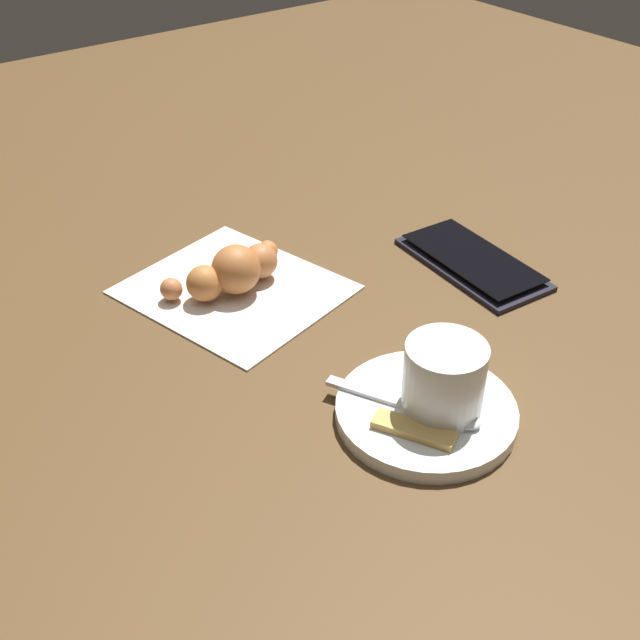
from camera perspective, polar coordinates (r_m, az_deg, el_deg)
The scene contains 8 objects.
ground_plane at distance 0.67m, azimuth 1.71°, elevation -1.74°, with size 1.80×1.80×0.00m, color #50371D.
saucer at distance 0.60m, azimuth 7.53°, elevation -6.50°, with size 0.13×0.13×0.01m, color silver.
espresso_cup at distance 0.58m, azimuth 8.45°, elevation -4.16°, with size 0.07×0.07×0.06m.
teaspoon at distance 0.59m, azimuth 7.68°, elevation -6.36°, with size 0.11×0.07×0.01m.
sugar_packet at distance 0.57m, azimuth 6.68°, elevation -7.74°, with size 0.06×0.02×0.01m, color tan.
napkin at distance 0.74m, azimuth -6.09°, elevation 2.22°, with size 0.18×0.16×0.00m, color silver.
croissant at distance 0.73m, azimuth -6.19°, elevation 3.52°, with size 0.06×0.13×0.05m.
cell_phone at distance 0.78m, azimuth 10.78°, elevation 4.11°, with size 0.16×0.08×0.01m.
Camera 1 is at (0.41, -0.33, 0.41)m, focal length 45.07 mm.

